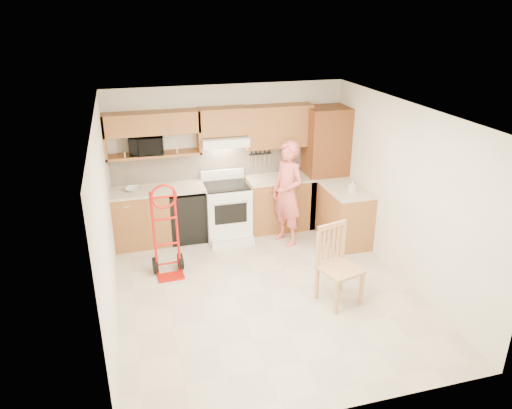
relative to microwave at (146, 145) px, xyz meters
name	(u,v)px	position (x,y,z in m)	size (l,w,h in m)	color
floor	(266,291)	(1.36, -2.08, -1.65)	(4.00, 4.50, 0.02)	beige
ceiling	(267,111)	(1.36, -2.08, 0.87)	(4.00, 4.50, 0.02)	white
wall_back	(229,158)	(1.36, 0.17, -0.39)	(4.00, 0.02, 2.50)	white
wall_front	(340,305)	(1.36, -4.34, -0.39)	(4.00, 0.02, 2.50)	white
wall_left	(105,226)	(-0.65, -2.08, -0.39)	(0.02, 4.50, 2.50)	white
wall_right	(404,193)	(3.37, -2.08, -0.39)	(0.02, 4.50, 2.50)	white
backsplash	(229,162)	(1.36, 0.15, -0.44)	(3.92, 0.03, 0.55)	beige
lower_cab_left	(141,218)	(-0.19, -0.14, -1.19)	(0.90, 0.60, 0.90)	#A3613C
dishwasher	(187,215)	(0.56, -0.14, -1.21)	(0.60, 0.60, 0.85)	black
lower_cab_right	(279,203)	(2.19, -0.14, -1.19)	(1.14, 0.60, 0.90)	#A3613C
countertop_left	(158,190)	(0.11, -0.13, -0.72)	(1.50, 0.63, 0.04)	#BBAE99
countertop_right	(280,178)	(2.19, -0.13, -0.72)	(1.14, 0.63, 0.04)	#BBAE99
cab_return_right	(344,216)	(3.06, -0.94, -1.19)	(0.60, 1.00, 0.90)	#A3613C
countertop_return	(346,189)	(3.06, -0.94, -0.72)	(0.63, 1.00, 0.04)	#BBAE99
pantry_tall	(325,167)	(3.01, -0.14, -0.59)	(0.70, 0.60, 2.10)	brown
upper_cab_left	(151,123)	(0.11, 0.00, 0.34)	(1.50, 0.33, 0.34)	#A3613C
upper_shelf_mw	(154,154)	(0.11, 0.00, -0.17)	(1.50, 0.33, 0.04)	#A3613C
upper_cab_center	(223,121)	(1.24, 0.00, 0.30)	(0.76, 0.33, 0.44)	#A3613C
upper_cab_right	(278,126)	(2.19, 0.00, 0.16)	(1.14, 0.33, 0.70)	#A3613C
range_hood	(224,141)	(1.24, -0.06, -0.01)	(0.76, 0.46, 0.14)	white
knife_strip	(260,157)	(1.91, 0.12, -0.40)	(0.40, 0.05, 0.29)	black
microwave	(146,145)	(0.00, 0.00, 0.00)	(0.53, 0.36, 0.29)	black
range	(227,207)	(1.22, -0.29, -1.09)	(0.74, 0.98, 1.09)	white
person	(287,194)	(2.12, -0.74, -0.77)	(0.63, 0.42, 1.73)	#D55C57
hand_truck	(167,235)	(0.12, -1.28, -1.00)	(0.50, 0.46, 1.27)	#BB140A
dining_chair	(340,267)	(2.22, -2.59, -1.10)	(0.48, 0.52, 1.07)	tan
soap_bottle	(352,186)	(3.06, -1.13, -0.60)	(0.09, 0.09, 0.20)	white
bowl	(133,189)	(-0.27, -0.14, -0.67)	(0.24, 0.24, 0.06)	white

